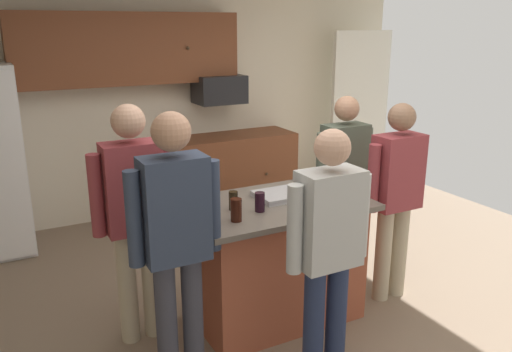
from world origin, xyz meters
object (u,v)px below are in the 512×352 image
Objects in this scene: person_guest_left at (344,175)px; serving_tray at (285,194)px; glass_stout_tall at (236,210)px; person_guest_by_door at (176,234)px; person_elder_center at (328,243)px; microwave_over_range at (219,89)px; person_host_foreground at (134,209)px; glass_pilsner at (233,201)px; person_guest_right at (396,190)px; tumbler_amber at (260,202)px; kitchen_island at (275,259)px; glass_dark_ale at (321,183)px.

person_guest_left is 3.64× the size of serving_tray.
serving_tray is at bearing 26.75° from glass_stout_tall.
person_guest_left reaches higher than serving_tray.
person_elder_center is (0.81, -0.40, -0.07)m from person_guest_by_door.
microwave_over_range is 2.82m from person_host_foreground.
microwave_over_range is at bearing 38.44° from person_guest_by_door.
person_elder_center is at bearing -71.55° from glass_pilsner.
tumbler_amber is (-1.18, 0.07, 0.08)m from person_guest_right.
kitchen_island is at bearing 0.00° from person_elder_center.
microwave_over_range is at bearing -6.83° from person_elder_center.
person_guest_by_door is 1.37m from glass_dark_ale.
person_host_foreground is at bearing 76.11° from person_guest_by_door.
person_guest_left is 0.60m from glass_dark_ale.
person_elder_center is 1.01× the size of person_guest_left.
microwave_over_range reaches higher than serving_tray.
glass_stout_tall is 0.35× the size of serving_tray.
person_host_foreground reaches higher than person_elder_center.
microwave_over_range is 3.35m from person_elder_center.
person_guest_left reaches higher than tumbler_amber.
glass_stout_tall is at bearing -158.38° from tumbler_amber.
serving_tray is (0.21, 0.84, 0.02)m from person_elder_center.
tumbler_amber reaches higher than glass_pilsner.
person_host_foreground is 12.64× the size of glass_pilsner.
microwave_over_range is 0.35× the size of person_guest_left.
person_guest_right is (0.33, -2.63, -0.53)m from microwave_over_range.
person_guest_right reaches higher than glass_pilsner.
kitchen_island is at bearing 26.39° from glass_stout_tall.
person_host_foreground is at bearing 144.00° from glass_stout_tall.
serving_tray is at bearing 171.80° from glass_dark_ale.
tumbler_amber is (-0.61, -0.14, -0.01)m from glass_dark_ale.
person_host_foreground is 1.05× the size of person_guest_left.
microwave_over_range is 0.33× the size of person_guest_by_door.
person_guest_by_door is 1.07× the size of person_guest_left.
kitchen_island is at bearing -0.00° from person_host_foreground.
serving_tray is (-0.29, 0.04, -0.06)m from glass_dark_ale.
person_guest_by_door reaches higher than person_elder_center.
person_guest_right is 11.80× the size of tumbler_amber.
person_guest_by_door is 12.85× the size of glass_pilsner.
kitchen_island is 0.63m from glass_pilsner.
person_host_foreground is at bearing 157.82° from tumbler_amber.
person_elder_center reaches higher than kitchen_island.
person_elder_center is at bearing -102.99° from microwave_over_range.
person_guest_left is at bearing -34.54° from person_elder_center.
tumbler_amber is at bearing -149.85° from serving_tray.
glass_dark_ale is (0.50, 0.80, 0.09)m from person_elder_center.
microwave_over_range is 3.40× the size of glass_dark_ale.
microwave_over_range reaches higher than glass_stout_tall.
glass_dark_ale is 1.23× the size of glass_pilsner.
kitchen_island is 0.50m from serving_tray.
tumbler_amber reaches higher than kitchen_island.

